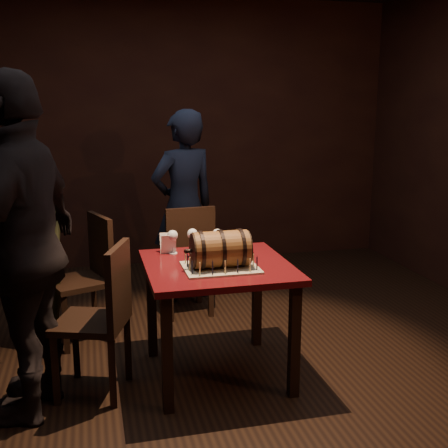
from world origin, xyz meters
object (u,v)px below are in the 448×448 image
at_px(pub_table, 217,280).
at_px(pint_of_ale, 195,247).
at_px(person_back, 184,207).
at_px(person_left_rear, 26,251).
at_px(wine_glass_left, 173,237).
at_px(person_left_front, 25,249).
at_px(wine_glass_right, 217,235).
at_px(wine_glass_mid, 192,235).
at_px(chair_left_rear, 89,271).
at_px(barrel_cake, 220,249).
at_px(chair_back, 188,255).
at_px(chair_left_front, 104,312).

relative_size(pub_table, pint_of_ale, 6.00).
xyz_separation_m(person_back, person_left_rear, (-1.25, -0.80, -0.11)).
relative_size(pint_of_ale, person_back, 0.09).
xyz_separation_m(wine_glass_left, person_left_front, (-0.88, -0.46, 0.09)).
height_order(wine_glass_right, person_back, person_back).
bearing_deg(person_left_rear, wine_glass_mid, 55.27).
height_order(wine_glass_mid, person_left_rear, person_left_rear).
distance_m(wine_glass_mid, chair_left_rear, 0.91).
height_order(barrel_cake, chair_back, barrel_cake).
relative_size(person_back, person_left_front, 0.88).
distance_m(wine_glass_left, wine_glass_right, 0.30).
height_order(chair_left_front, person_left_rear, person_left_rear).
bearing_deg(chair_left_rear, chair_back, 18.58).
height_order(person_back, person_left_rear, person_back).
height_order(pint_of_ale, chair_left_rear, chair_left_rear).
bearing_deg(wine_glass_left, chair_left_rear, 138.37).
distance_m(wine_glass_mid, pint_of_ale, 0.14).
distance_m(barrel_cake, person_back, 1.59).
bearing_deg(chair_back, barrel_cake, -90.02).
distance_m(barrel_cake, person_left_front, 1.12).
relative_size(wine_glass_left, chair_left_rear, 0.17).
bearing_deg(wine_glass_left, person_back, 76.82).
distance_m(pub_table, person_left_front, 1.17).
xyz_separation_m(wine_glass_left, person_back, (0.28, 1.18, -0.03)).
relative_size(wine_glass_right, chair_left_front, 0.17).
bearing_deg(chair_left_front, barrel_cake, -3.07).
bearing_deg(wine_glass_right, person_back, 91.00).
height_order(barrel_cake, wine_glass_right, barrel_cake).
distance_m(wine_glass_right, chair_back, 0.87).
height_order(pub_table, person_left_rear, person_left_rear).
bearing_deg(chair_back, chair_left_rear, -161.42).
bearing_deg(barrel_cake, pub_table, 87.15).
height_order(chair_left_rear, chair_left_front, same).
relative_size(chair_back, person_left_rear, 0.64).
height_order(pub_table, person_back, person_back).
xyz_separation_m(pub_table, chair_left_rear, (-0.79, 0.79, -0.12)).
bearing_deg(pint_of_ale, wine_glass_mid, 85.99).
height_order(wine_glass_left, chair_left_rear, chair_left_rear).
height_order(barrel_cake, person_left_rear, person_left_rear).
bearing_deg(pub_table, person_left_front, -172.02).
bearing_deg(person_left_front, barrel_cake, 113.06).
xyz_separation_m(barrel_cake, wine_glass_left, (-0.23, 0.41, -0.01)).
relative_size(wine_glass_mid, pint_of_ale, 1.07).
distance_m(wine_glass_right, person_left_rear, 1.34).
bearing_deg(wine_glass_mid, chair_left_rear, 145.35).
distance_m(pint_of_ale, chair_left_front, 0.72).
height_order(chair_left_front, person_back, person_back).
bearing_deg(chair_left_front, wine_glass_right, 23.25).
bearing_deg(person_left_front, person_back, 165.07).
relative_size(wine_glass_left, person_back, 0.10).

